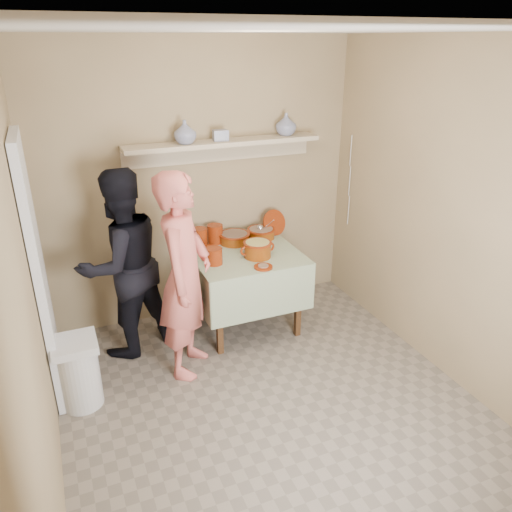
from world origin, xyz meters
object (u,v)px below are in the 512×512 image
person_cook (185,276)px  serving_table (244,264)px  person_helper (122,265)px  trash_bin (79,373)px  cazuela_rice (258,248)px

person_cook → serving_table: bearing=-24.5°
person_helper → serving_table: bearing=156.9°
serving_table → trash_bin: (-1.56, -0.61, -0.36)m
serving_table → cazuela_rice: 0.27m
person_cook → serving_table: (0.68, 0.46, -0.20)m
serving_table → cazuela_rice: bearing=-65.0°
cazuela_rice → serving_table: bearing=115.0°
person_cook → serving_table: size_ratio=1.74×
person_helper → trash_bin: 0.95m
person_cook → trash_bin: size_ratio=3.02×
person_cook → person_helper: 0.63m
person_helper → serving_table: person_helper is taller
cazuela_rice → trash_bin: 1.79m
trash_bin → person_helper: bearing=52.8°
serving_table → cazuela_rice: cazuela_rice is taller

